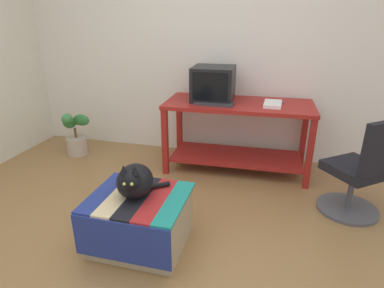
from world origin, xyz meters
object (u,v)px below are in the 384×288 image
at_px(cat, 135,181).
at_px(book, 273,104).
at_px(desk, 238,124).
at_px(ottoman_with_blanket, 140,220).
at_px(keyboard, 214,104).
at_px(potted_plant, 76,135).
at_px(tv_monitor, 213,84).
at_px(office_chair, 360,174).

bearing_deg(cat, book, 46.98).
distance_m(desk, book, 0.44).
height_order(book, ottoman_with_blanket, book).
distance_m(keyboard, potted_plant, 1.81).
bearing_deg(tv_monitor, office_chair, -28.16).
bearing_deg(potted_plant, book, 1.65).
relative_size(ottoman_with_blanket, cat, 1.74).
bearing_deg(desk, ottoman_with_blanket, -111.15).
bearing_deg(ottoman_with_blanket, office_chair, 27.26).
distance_m(ottoman_with_blanket, office_chair, 1.86).
relative_size(book, potted_plant, 0.52).
bearing_deg(tv_monitor, book, -8.86).
bearing_deg(cat, office_chair, 15.28).
distance_m(desk, ottoman_with_blanket, 1.62).
relative_size(cat, potted_plant, 0.72).
bearing_deg(keyboard, book, 13.33).
bearing_deg(desk, keyboard, -147.87).
bearing_deg(cat, desk, 58.56).
xyz_separation_m(keyboard, cat, (-0.30, -1.34, -0.25)).
relative_size(book, ottoman_with_blanket, 0.41).
xyz_separation_m(ottoman_with_blanket, cat, (-0.02, 0.00, 0.33)).
xyz_separation_m(desk, ottoman_with_blanket, (-0.52, -1.50, -0.32)).
xyz_separation_m(cat, potted_plant, (-1.43, 1.39, -0.28)).
bearing_deg(ottoman_with_blanket, tv_monitor, 81.38).
bearing_deg(ottoman_with_blanket, book, 59.20).
distance_m(book, potted_plant, 2.39).
relative_size(book, office_chair, 0.33).
relative_size(desk, office_chair, 1.77).
bearing_deg(ottoman_with_blanket, keyboard, 78.04).
xyz_separation_m(book, office_chair, (0.77, -0.62, -0.40)).
height_order(desk, book, book).
xyz_separation_m(ottoman_with_blanket, office_chair, (1.65, 0.85, 0.18)).
height_order(keyboard, office_chair, office_chair).
xyz_separation_m(keyboard, office_chair, (1.36, -0.49, -0.39)).
height_order(tv_monitor, cat, tv_monitor).
height_order(keyboard, ottoman_with_blanket, keyboard).
xyz_separation_m(book, ottoman_with_blanket, (-0.87, -1.46, -0.58)).
xyz_separation_m(tv_monitor, ottoman_with_blanket, (-0.23, -1.54, -0.74)).
height_order(cat, office_chair, office_chair).
relative_size(tv_monitor, ottoman_with_blanket, 0.65).
bearing_deg(cat, tv_monitor, 69.06).
bearing_deg(keyboard, potted_plant, 179.75).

